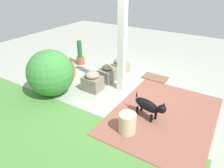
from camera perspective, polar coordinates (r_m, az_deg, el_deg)
name	(u,v)px	position (r m, az deg, el deg)	size (l,w,h in m)	color
ground_plane	(124,93)	(4.64, 3.32, -2.52)	(12.00, 12.00, 0.00)	#A5AA9D
brick_path	(163,115)	(4.06, 14.15, -8.33)	(1.80, 2.40, 0.02)	#925646
lawn_patch	(13,151)	(3.60, -25.84, -16.44)	(5.20, 2.80, 0.01)	#4F8A3D
porch_pillar	(122,42)	(4.37, 2.84, 11.68)	(0.15, 0.15, 2.25)	white
stone_planter_nearest	(120,66)	(5.55, 2.36, 5.17)	(0.41, 0.40, 0.40)	#9B9170
stone_planter_near	(108,74)	(5.10, -1.22, 2.91)	(0.39, 0.45, 0.42)	slate
stone_planter_mid	(93,81)	(4.68, -5.45, 0.74)	(0.42, 0.35, 0.46)	gray
round_shrub	(51,73)	(4.59, -16.76, 3.00)	(1.01, 1.01, 1.01)	#3B863B
terracotta_pot_spiky	(71,67)	(5.38, -11.30, 4.70)	(0.21, 0.21, 0.56)	#C97243
terracotta_pot_tall	(80,56)	(6.15, -8.89, 7.77)	(0.24, 0.24, 0.71)	#A15436
dog	(149,106)	(3.78, 10.29, -6.05)	(0.67, 0.34, 0.47)	black
ceramic_urn	(127,123)	(3.47, 4.32, -10.88)	(0.29, 0.29, 0.37)	beige
doormat	(155,78)	(5.40, 11.95, 1.73)	(0.63, 0.38, 0.03)	brown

